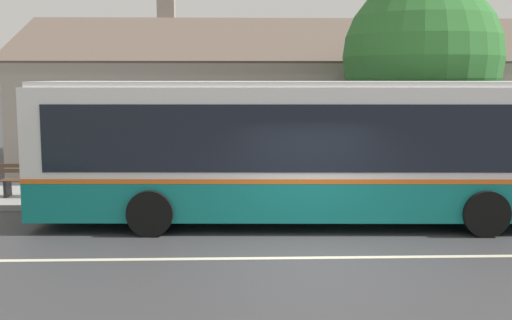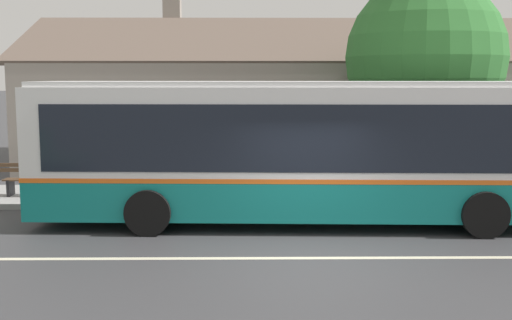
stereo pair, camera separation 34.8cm
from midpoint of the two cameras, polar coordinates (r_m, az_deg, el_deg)
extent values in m
plane|color=#38383A|center=(12.26, 4.44, -8.67)|extent=(300.00, 300.00, 0.00)
cube|color=gray|center=(18.06, 2.35, -3.19)|extent=(60.00, 3.00, 0.15)
cube|color=beige|center=(12.25, 4.44, -8.65)|extent=(60.00, 0.16, 0.01)
cube|color=gray|center=(26.08, 4.42, 4.13)|extent=(21.16, 9.77, 3.83)
cube|color=brown|center=(23.65, 5.14, 10.62)|extent=(21.76, 4.94, 1.96)
cube|color=brown|center=(28.50, 3.93, 10.08)|extent=(21.76, 4.94, 1.96)
cube|color=gray|center=(27.16, -8.36, 13.13)|extent=(0.70, 0.70, 1.20)
cube|color=black|center=(21.49, -14.13, 3.75)|extent=(1.10, 0.06, 1.30)
cube|color=black|center=(21.01, -0.82, 3.89)|extent=(1.10, 0.06, 1.30)
cube|color=black|center=(21.67, 12.38, 3.83)|extent=(1.10, 0.06, 1.30)
cube|color=#4C3323|center=(21.94, 14.09, 1.05)|extent=(1.00, 0.06, 2.10)
cube|color=#147F7A|center=(14.92, 3.60, -2.98)|extent=(12.32, 2.97, 0.86)
cube|color=orange|center=(14.84, 3.62, -1.16)|extent=(12.34, 2.99, 0.10)
cube|color=white|center=(14.72, 3.65, 2.76)|extent=(12.32, 2.97, 1.93)
cube|color=white|center=(14.67, 3.68, 6.76)|extent=(12.07, 2.83, 0.12)
cube|color=black|center=(15.99, 3.38, 2.77)|extent=(11.25, 0.46, 1.43)
cube|color=black|center=(13.47, 3.96, 1.90)|extent=(11.25, 0.46, 1.43)
cube|color=#B21919|center=(16.16, -2.08, -2.17)|extent=(3.42, 0.16, 0.60)
cube|color=black|center=(16.98, 19.66, 0.74)|extent=(0.90, 0.06, 2.55)
cylinder|color=black|center=(16.81, 16.38, -2.80)|extent=(1.01, 0.32, 1.00)
cylinder|color=black|center=(14.47, 19.11, -4.53)|extent=(1.01, 0.32, 1.00)
cylinder|color=black|center=(16.35, -8.53, -2.86)|extent=(1.01, 0.32, 1.00)
cylinder|color=black|center=(13.93, -10.10, -4.68)|extent=(1.01, 0.32, 1.00)
cube|color=brown|center=(18.69, -19.78, -1.63)|extent=(1.57, 0.10, 0.04)
cube|color=brown|center=(18.55, -19.92, -1.70)|extent=(1.57, 0.10, 0.04)
cube|color=brown|center=(18.42, -20.05, -1.77)|extent=(1.57, 0.10, 0.04)
cube|color=brown|center=(18.26, -20.22, -0.90)|extent=(1.57, 0.04, 0.10)
cube|color=brown|center=(18.24, -20.24, -0.46)|extent=(1.57, 0.04, 0.10)
cube|color=black|center=(18.40, -18.02, -2.40)|extent=(0.08, 0.43, 0.45)
cube|color=black|center=(18.79, -21.71, -2.36)|extent=(0.08, 0.43, 0.45)
cylinder|color=#4C3828|center=(19.72, 13.80, 0.89)|extent=(0.37, 0.37, 2.45)
sphere|color=#2D6B2D|center=(19.61, 14.05, 8.87)|extent=(4.66, 4.66, 4.66)
camera|label=1|loc=(0.17, -90.62, -0.08)|focal=45.00mm
camera|label=2|loc=(0.17, 89.38, 0.08)|focal=45.00mm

